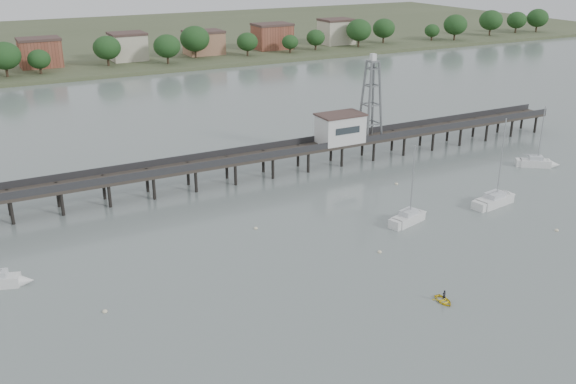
% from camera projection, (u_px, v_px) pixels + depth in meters
% --- Properties ---
extents(pier, '(150.00, 5.00, 5.50)m').
position_uv_depth(pier, '(211.00, 163.00, 106.04)').
color(pier, '#2D2823').
rests_on(pier, ground).
extents(pier_building, '(8.40, 5.40, 5.30)m').
position_uv_depth(pier_building, '(340.00, 128.00, 115.80)').
color(pier_building, silver).
rests_on(pier_building, ground).
extents(lattice_tower, '(3.20, 3.20, 15.50)m').
position_uv_depth(lattice_tower, '(371.00, 100.00, 117.01)').
color(lattice_tower, slate).
rests_on(lattice_tower, ground).
extents(sailboat_d, '(9.09, 3.91, 14.48)m').
position_uv_depth(sailboat_d, '(500.00, 199.00, 99.80)').
color(sailboat_d, white).
rests_on(sailboat_d, ground).
extents(sailboat_b, '(6.59, 3.68, 10.64)m').
position_uv_depth(sailboat_b, '(6.00, 281.00, 75.40)').
color(sailboat_b, white).
rests_on(sailboat_b, ground).
extents(sailboat_c, '(7.63, 4.04, 12.20)m').
position_uv_depth(sailboat_c, '(413.00, 217.00, 93.20)').
color(sailboat_c, white).
rests_on(sailboat_c, ground).
extents(sailboat_e, '(6.93, 5.71, 11.73)m').
position_uv_depth(sailboat_e, '(541.00, 163.00, 115.98)').
color(sailboat_e, white).
rests_on(sailboat_e, ground).
extents(yellow_dinghy, '(1.91, 0.68, 2.63)m').
position_uv_depth(yellow_dinghy, '(443.00, 302.00, 72.24)').
color(yellow_dinghy, yellow).
rests_on(yellow_dinghy, ground).
extents(dinghy_occupant, '(0.59, 1.28, 0.30)m').
position_uv_depth(dinghy_occupant, '(443.00, 302.00, 72.24)').
color(dinghy_occupant, black).
rests_on(dinghy_occupant, ground).
extents(mooring_buoys, '(79.55, 26.30, 0.39)m').
position_uv_depth(mooring_buoys, '(295.00, 249.00, 84.69)').
color(mooring_buoys, beige).
rests_on(mooring_buoys, ground).
extents(far_shore, '(500.00, 170.00, 10.40)m').
position_uv_depth(far_shore, '(49.00, 43.00, 255.68)').
color(far_shore, '#475133').
rests_on(far_shore, ground).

